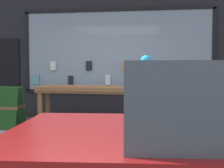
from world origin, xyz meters
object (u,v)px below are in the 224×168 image
Objects in this scene: display_table_main at (99,95)px; person_browsing at (145,90)px; sandwich_board_sign at (8,107)px; small_dog at (120,124)px.

display_table_main is 1.78× the size of person_browsing.
sandwich_board_sign is at bearing -174.12° from display_table_main.
small_dog is 2.70m from sandwich_board_sign.
display_table_main is 5.06× the size of small_dog.
display_table_main reaches higher than small_dog.
sandwich_board_sign is (-2.04, -0.21, -0.29)m from display_table_main.
person_browsing is at bearing -30.17° from display_table_main.
display_table_main is 2.07m from sandwich_board_sign.
sandwich_board_sign is at bearing 70.82° from person_browsing.
person_browsing is 1.76× the size of sandwich_board_sign.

